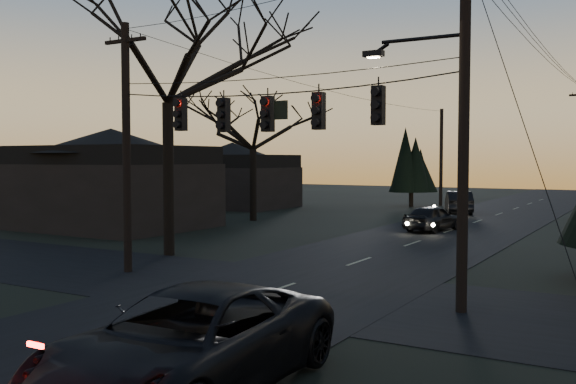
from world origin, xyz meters
The scene contains 14 objects.
main_road centered at (0.00, 20.00, 0.01)m, with size 8.00×120.00×0.02m, color black.
cross_road centered at (0.00, 10.00, 0.01)m, with size 60.00×7.00×0.02m, color black.
utility_pole_right centered at (5.50, 10.00, 0.00)m, with size 5.00×0.30×10.00m, color black, non-canonical shape.
utility_pole_left centered at (-6.00, 10.00, 0.00)m, with size 1.80×0.30×8.50m, color black, non-canonical shape.
utility_pole_far_l centered at (-6.00, 46.00, 0.00)m, with size 0.30×0.30×8.00m, color black, non-canonical shape.
span_signal_assembly centered at (-0.24, 10.00, 5.29)m, with size 11.50×0.44×1.53m.
bare_tree_left centered at (-7.34, 13.68, 8.60)m, with size 9.38×9.38×12.30m.
bare_tree_dist centered at (-12.40, 27.51, 6.29)m, with size 6.48×6.48×9.01m.
evergreen_dist centered at (-7.79, 43.83, 3.39)m, with size 3.24×3.24×5.61m.
house_left_near centered at (-17.00, 20.00, 2.80)m, with size 10.00×8.00×5.60m.
house_left_far centered at (-20.00, 36.00, 2.60)m, with size 9.00×7.00×5.20m.
suv_near centered at (3.14, 2.08, 0.85)m, with size 2.83×6.14×1.71m, color black.
sedan_oncoming_a centered at (-0.80, 27.43, 0.70)m, with size 1.66×4.12×1.40m, color black.
sedan_oncoming_b centered at (-2.64, 39.25, 0.79)m, with size 1.66×4.77×1.57m, color black.
Camera 1 is at (9.83, -6.13, 3.91)m, focal length 40.00 mm.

